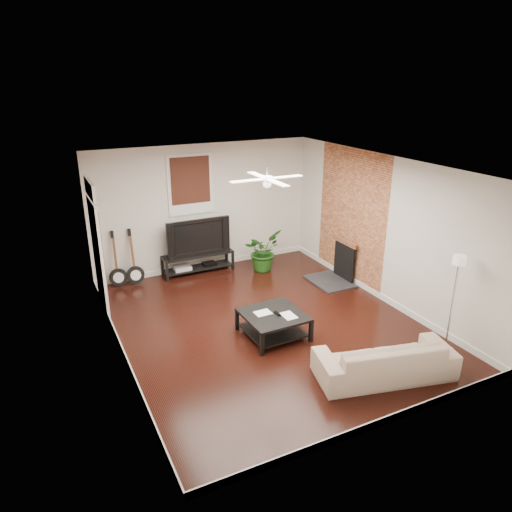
{
  "coord_description": "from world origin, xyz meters",
  "views": [
    {
      "loc": [
        -3.46,
        -6.63,
        4.13
      ],
      "look_at": [
        0.0,
        0.4,
        1.15
      ],
      "focal_mm": 33.32,
      "sensor_mm": 36.0,
      "label": 1
    }
  ],
  "objects": [
    {
      "name": "room",
      "position": [
        0.0,
        0.0,
        1.4
      ],
      "size": [
        5.01,
        6.01,
        2.81
      ],
      "color": "black",
      "rests_on": "ground"
    },
    {
      "name": "tv_stand",
      "position": [
        -0.27,
        2.78,
        0.22
      ],
      "size": [
        1.59,
        0.42,
        0.44
      ],
      "primitive_type": "cube",
      "color": "black",
      "rests_on": "floor"
    },
    {
      "name": "guitar_left",
      "position": [
        -2.03,
        2.75,
        0.6
      ],
      "size": [
        0.41,
        0.32,
        1.2
      ],
      "primitive_type": null,
      "rotation": [
        0.0,
        0.0,
        -0.16
      ],
      "color": "black",
      "rests_on": "floor"
    },
    {
      "name": "door_left",
      "position": [
        -2.46,
        1.9,
        1.25
      ],
      "size": [
        0.08,
        1.0,
        2.5
      ],
      "primitive_type": "cube",
      "color": "white",
      "rests_on": "wall_left"
    },
    {
      "name": "tv",
      "position": [
        -0.27,
        2.8,
        0.85
      ],
      "size": [
        1.42,
        0.19,
        0.82
      ],
      "primitive_type": "imported",
      "color": "black",
      "rests_on": "tv_stand"
    },
    {
      "name": "sofa",
      "position": [
        0.83,
        -2.16,
        0.29
      ],
      "size": [
        2.13,
        1.23,
        0.59
      ],
      "primitive_type": "imported",
      "rotation": [
        0.0,
        0.0,
        2.9
      ],
      "color": "#BCA58D",
      "rests_on": "floor"
    },
    {
      "name": "fireplace",
      "position": [
        2.2,
        1.0,
        0.46
      ],
      "size": [
        0.8,
        1.1,
        0.92
      ],
      "primitive_type": "cube",
      "color": "black",
      "rests_on": "floor"
    },
    {
      "name": "coffee_table",
      "position": [
        -0.08,
        -0.42,
        0.2
      ],
      "size": [
        1.0,
        1.0,
        0.41
      ],
      "primitive_type": "cube",
      "rotation": [
        0.0,
        0.0,
        0.02
      ],
      "color": "black",
      "rests_on": "floor"
    },
    {
      "name": "brick_accent",
      "position": [
        2.49,
        1.0,
        1.4
      ],
      "size": [
        0.02,
        2.2,
        2.8
      ],
      "primitive_type": "cube",
      "color": "#985131",
      "rests_on": "floor"
    },
    {
      "name": "guitar_right",
      "position": [
        -1.68,
        2.72,
        0.6
      ],
      "size": [
        0.39,
        0.28,
        1.2
      ],
      "primitive_type": null,
      "rotation": [
        0.0,
        0.0,
        -0.06
      ],
      "color": "black",
      "rests_on": "floor"
    },
    {
      "name": "potted_plant",
      "position": [
        1.08,
        2.27,
        0.45
      ],
      "size": [
        1.08,
        1.05,
        0.91
      ],
      "primitive_type": "imported",
      "rotation": [
        0.0,
        0.0,
        0.62
      ],
      "color": "#1D5017",
      "rests_on": "floor"
    },
    {
      "name": "window_back",
      "position": [
        -0.3,
        2.97,
        1.95
      ],
      "size": [
        1.0,
        0.06,
        1.3
      ],
      "primitive_type": "cube",
      "color": "#35140E",
      "rests_on": "wall_back"
    },
    {
      "name": "ceiling_fan",
      "position": [
        0.0,
        0.0,
        2.6
      ],
      "size": [
        1.24,
        1.24,
        0.32
      ],
      "primitive_type": null,
      "color": "white",
      "rests_on": "ceiling"
    },
    {
      "name": "floor_lamp",
      "position": [
        2.18,
        -2.06,
        0.82
      ],
      "size": [
        0.33,
        0.33,
        1.64
      ],
      "primitive_type": null,
      "rotation": [
        0.0,
        0.0,
        -0.24
      ],
      "color": "white",
      "rests_on": "floor"
    }
  ]
}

